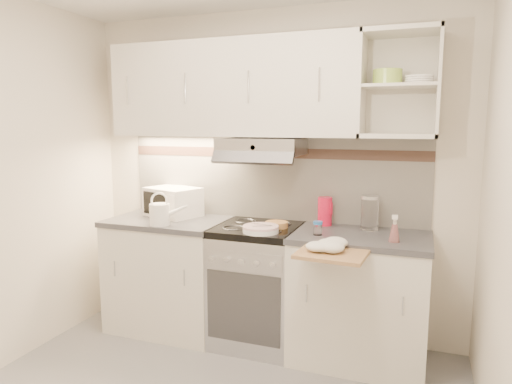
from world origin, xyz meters
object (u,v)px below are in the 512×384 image
at_px(pink_pitcher, 325,211).
at_px(watering_can, 161,213).
at_px(electric_range, 257,284).
at_px(cutting_board, 333,253).
at_px(microwave, 173,202).
at_px(glass_jar, 370,213).
at_px(spray_bottle, 394,231).
at_px(plate_stack, 261,229).

bearing_deg(pink_pitcher, watering_can, -136.04).
bearing_deg(electric_range, pink_pitcher, 23.55).
relative_size(pink_pitcher, cutting_board, 0.52).
height_order(microwave, glass_jar, glass_jar).
distance_m(spray_bottle, cutting_board, 0.46).
distance_m(microwave, cutting_board, 1.52).
height_order(pink_pitcher, glass_jar, glass_jar).
xyz_separation_m(electric_range, plate_stack, (0.09, -0.18, 0.47)).
bearing_deg(watering_can, electric_range, -1.74).
height_order(microwave, cutting_board, microwave).
bearing_deg(electric_range, spray_bottle, -7.62).
bearing_deg(microwave, spray_bottle, 11.53).
bearing_deg(watering_can, cutting_board, -28.27).
xyz_separation_m(watering_can, spray_bottle, (1.65, 0.09, -0.02)).
bearing_deg(glass_jar, electric_range, -168.76).
height_order(pink_pitcher, cutting_board, pink_pitcher).
height_order(microwave, watering_can, watering_can).
bearing_deg(spray_bottle, pink_pitcher, 145.84).
xyz_separation_m(electric_range, watering_can, (-0.68, -0.22, 0.54)).
bearing_deg(spray_bottle, glass_jar, 121.71).
xyz_separation_m(plate_stack, pink_pitcher, (0.37, 0.38, 0.08)).
bearing_deg(cutting_board, pink_pitcher, 109.83).
height_order(glass_jar, cutting_board, glass_jar).
bearing_deg(spray_bottle, microwave, 170.49).
relative_size(microwave, pink_pitcher, 2.33).
bearing_deg(electric_range, cutting_board, -33.68).
bearing_deg(glass_jar, microwave, -178.55).
relative_size(watering_can, glass_jar, 1.16).
bearing_deg(glass_jar, watering_can, -165.77).
bearing_deg(plate_stack, microwave, 161.05).
height_order(electric_range, pink_pitcher, pink_pitcher).
height_order(glass_jar, spray_bottle, glass_jar).
bearing_deg(microwave, pink_pitcher, 23.43).
xyz_separation_m(microwave, watering_can, (0.09, -0.33, -0.03)).
relative_size(watering_can, pink_pitcher, 1.36).
height_order(plate_stack, cutting_board, plate_stack).
bearing_deg(microwave, glass_jar, 21.02).
bearing_deg(glass_jar, cutting_board, -104.51).
xyz_separation_m(watering_can, plate_stack, (0.77, 0.04, -0.06)).
height_order(watering_can, glass_jar, watering_can).
height_order(electric_range, spray_bottle, spray_bottle).
distance_m(microwave, glass_jar, 1.56).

